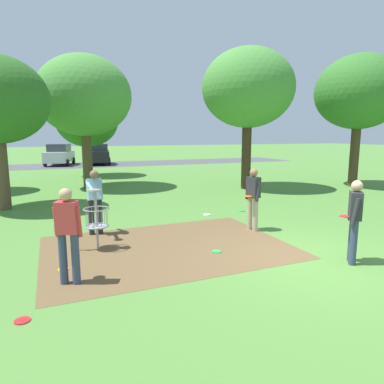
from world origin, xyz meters
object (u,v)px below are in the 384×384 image
at_px(frisbee_far_right, 63,269).
at_px(tree_near_right, 84,96).
at_px(player_waiting_left, 354,217).
at_px(tree_far_left, 248,89).
at_px(disc_golf_basket, 94,217).
at_px(player_waiting_right, 95,198).
at_px(tree_mid_right, 87,121).
at_px(parked_car_center_left, 99,154).
at_px(player_foreground_watching, 253,196).
at_px(tree_mid_left, 359,93).
at_px(frisbee_near_basket, 207,215).
at_px(player_throwing, 68,231).
at_px(frisbee_by_tee, 22,321).
at_px(frisbee_scattered_a, 217,251).
at_px(parked_car_leftmost, 59,155).
at_px(frisbee_far_left, 241,211).

height_order(frisbee_far_right, tree_near_right, tree_near_right).
relative_size(player_waiting_left, tree_far_left, 0.26).
bearing_deg(disc_golf_basket, player_waiting_right, 81.69).
distance_m(frisbee_far_right, tree_mid_right, 16.31).
relative_size(disc_golf_basket, parked_car_center_left, 0.31).
height_order(tree_far_left, parked_car_center_left, tree_far_left).
relative_size(player_waiting_left, tree_near_right, 0.27).
distance_m(player_foreground_watching, tree_mid_left, 11.18).
relative_size(player_waiting_right, frisbee_near_basket, 6.62).
height_order(tree_mid_left, tree_far_left, tree_far_left).
height_order(player_waiting_right, tree_mid_left, tree_mid_left).
relative_size(player_waiting_right, parked_car_center_left, 0.39).
xyz_separation_m(player_throwing, tree_mid_right, (2.10, 16.50, 2.50)).
xyz_separation_m(player_waiting_right, parked_car_center_left, (3.07, 22.47, -0.06)).
distance_m(frisbee_by_tee, tree_mid_right, 18.10).
height_order(player_waiting_left, frisbee_scattered_a, player_waiting_left).
xyz_separation_m(tree_far_left, parked_car_center_left, (-4.75, 17.18, -3.84)).
distance_m(frisbee_near_basket, frisbee_scattered_a, 3.60).
bearing_deg(player_throwing, parked_car_leftmost, 88.65).
relative_size(tree_mid_left, parked_car_leftmost, 1.44).
relative_size(frisbee_scattered_a, tree_mid_left, 0.03).
relative_size(frisbee_near_basket, frisbee_by_tee, 1.18).
distance_m(frisbee_far_left, tree_far_left, 7.05).
bearing_deg(tree_near_right, player_waiting_left, -72.80).
relative_size(player_throwing, tree_mid_right, 0.33).
height_order(disc_golf_basket, frisbee_scattered_a, disc_golf_basket).
bearing_deg(parked_car_center_left, frisbee_near_basket, -88.46).
xyz_separation_m(player_throwing, frisbee_near_basket, (4.46, 3.84, -0.96)).
bearing_deg(tree_mid_right, player_waiting_right, -95.44).
relative_size(disc_golf_basket, player_waiting_left, 0.81).
height_order(disc_golf_basket, player_waiting_right, player_waiting_right).
xyz_separation_m(player_foreground_watching, player_waiting_right, (-4.03, 1.26, 0.02)).
bearing_deg(tree_mid_left, parked_car_center_left, 118.68).
xyz_separation_m(frisbee_by_tee, frisbee_scattered_a, (3.84, 1.54, 0.00)).
xyz_separation_m(player_waiting_left, tree_far_left, (3.25, 9.42, 3.79)).
bearing_deg(player_waiting_right, frisbee_near_basket, 13.45).
xyz_separation_m(frisbee_by_tee, tree_mid_right, (2.81, 17.55, 3.46)).
bearing_deg(player_waiting_right, player_waiting_left, -42.10).
xyz_separation_m(disc_golf_basket, player_waiting_left, (4.75, -2.89, 0.21)).
relative_size(player_waiting_left, player_waiting_right, 1.00).
distance_m(tree_far_left, parked_car_leftmost, 19.79).
bearing_deg(tree_mid_right, frisbee_by_tee, -99.10).
relative_size(frisbee_far_left, tree_mid_left, 0.04).
xyz_separation_m(tree_mid_left, parked_car_center_left, (-10.21, 18.67, -3.75)).
distance_m(frisbee_scattered_a, tree_far_left, 10.64).
xyz_separation_m(player_throwing, parked_car_center_left, (3.88, 25.44, -0.05)).
xyz_separation_m(frisbee_far_right, tree_mid_left, (14.19, 6.06, 4.66)).
height_order(tree_mid_right, parked_car_center_left, tree_mid_right).
height_order(player_waiting_left, tree_mid_right, tree_mid_right).
xyz_separation_m(frisbee_far_right, parked_car_center_left, (3.98, 24.73, 0.91)).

